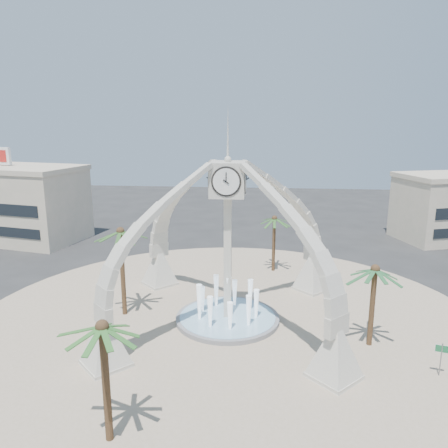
# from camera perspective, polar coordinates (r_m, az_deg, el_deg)

# --- Properties ---
(ground) EXTENTS (140.00, 140.00, 0.00)m
(ground) POSITION_cam_1_polar(r_m,az_deg,el_deg) (34.65, 0.46, -12.56)
(ground) COLOR #282828
(ground) RESTS_ON ground
(plaza) EXTENTS (40.00, 40.00, 0.06)m
(plaza) POSITION_cam_1_polar(r_m,az_deg,el_deg) (34.64, 0.46, -12.52)
(plaza) COLOR tan
(plaza) RESTS_ON ground
(clock_tower) EXTENTS (17.94, 17.94, 16.30)m
(clock_tower) POSITION_cam_1_polar(r_m,az_deg,el_deg) (32.36, 0.48, -2.16)
(clock_tower) COLOR beige
(clock_tower) RESTS_ON ground
(fountain) EXTENTS (8.00, 8.00, 3.62)m
(fountain) POSITION_cam_1_polar(r_m,az_deg,el_deg) (34.53, 0.46, -12.13)
(fountain) COLOR gray
(fountain) RESTS_ON ground
(building_nw) EXTENTS (23.75, 13.73, 11.90)m
(building_nw) POSITION_cam_1_polar(r_m,az_deg,el_deg) (64.28, -27.25, 2.61)
(building_nw) COLOR #B8AC8F
(building_nw) RESTS_ON ground
(palm_east) EXTENTS (3.93, 3.93, 6.28)m
(palm_east) POSITION_cam_1_polar(r_m,az_deg,el_deg) (30.79, 19.14, -5.72)
(palm_east) COLOR brown
(palm_east) RESTS_ON ground
(palm_west) EXTENTS (4.24, 4.24, 7.63)m
(palm_west) POSITION_cam_1_polar(r_m,az_deg,el_deg) (34.39, -13.38, -1.12)
(palm_west) COLOR brown
(palm_west) RESTS_ON ground
(palm_north) EXTENTS (4.00, 4.00, 6.24)m
(palm_north) POSITION_cam_1_polar(r_m,az_deg,el_deg) (44.20, 6.60, 0.64)
(palm_north) COLOR brown
(palm_north) RESTS_ON ground
(palm_south) EXTENTS (5.13, 5.13, 6.76)m
(palm_south) POSITION_cam_1_polar(r_m,az_deg,el_deg) (21.16, -15.63, -13.00)
(palm_south) COLOR brown
(palm_south) RESTS_ON ground
(street_sign) EXTENTS (0.78, 0.23, 2.19)m
(street_sign) POSITION_cam_1_polar(r_m,az_deg,el_deg) (30.25, 26.55, -14.83)
(street_sign) COLOR slate
(street_sign) RESTS_ON ground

